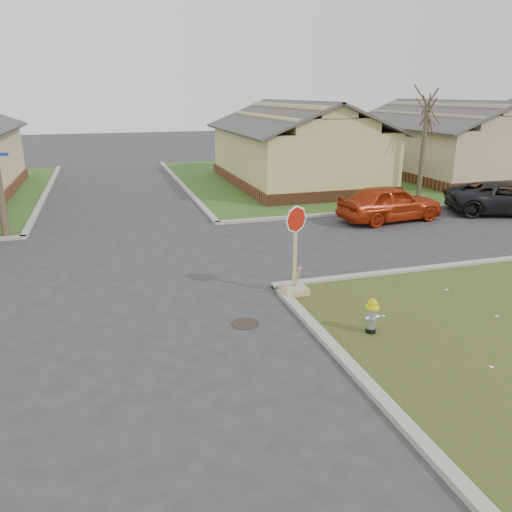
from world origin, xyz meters
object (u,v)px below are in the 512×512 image
object	(u,v)px
red_sedan	(390,203)
dark_pickup	(506,198)
fire_hydrant	(372,314)
stop_sign	(294,275)

from	to	relation	value
red_sedan	dark_pickup	xyz separation A→B (m)	(5.51, -0.35, -0.06)
fire_hydrant	dark_pickup	xyz separation A→B (m)	(11.36, 8.57, 0.20)
stop_sign	dark_pickup	xyz separation A→B (m)	(12.14, 5.95, 0.13)
stop_sign	red_sedan	distance (m)	9.15
red_sedan	dark_pickup	bearing A→B (deg)	-99.56
red_sedan	stop_sign	bearing A→B (deg)	127.71
stop_sign	red_sedan	world-z (taller)	stop_sign
stop_sign	red_sedan	bearing A→B (deg)	42.48
red_sedan	dark_pickup	size ratio (longest dim) A/B	0.89
stop_sign	red_sedan	size ratio (longest dim) A/B	0.53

